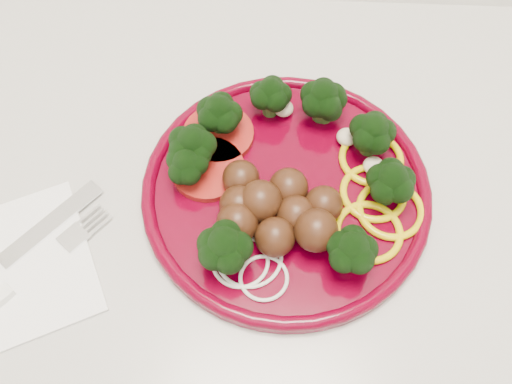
{
  "coord_description": "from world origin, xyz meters",
  "views": [
    {
      "loc": [
        0.18,
        1.42,
        1.41
      ],
      "look_at": [
        0.16,
        1.7,
        0.92
      ],
      "focal_mm": 40.0,
      "sensor_mm": 36.0,
      "label": 1
    }
  ],
  "objects": [
    {
      "name": "plate",
      "position": [
        0.19,
        1.71,
        0.92
      ],
      "size": [
        0.29,
        0.29,
        0.06
      ],
      "rotation": [
        0.0,
        0.0,
        -0.41
      ],
      "color": "#4C0012",
      "rests_on": "counter"
    },
    {
      "name": "napkin",
      "position": [
        -0.07,
        1.61,
        0.9
      ],
      "size": [
        0.2,
        0.2,
        0.0
      ],
      "primitive_type": "cube",
      "rotation": [
        0.0,
        0.0,
        0.46
      ],
      "color": "white",
      "rests_on": "counter"
    },
    {
      "name": "counter",
      "position": [
        0.0,
        1.7,
        0.45
      ],
      "size": [
        2.4,
        0.6,
        0.9
      ],
      "color": "beige",
      "rests_on": "ground"
    }
  ]
}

